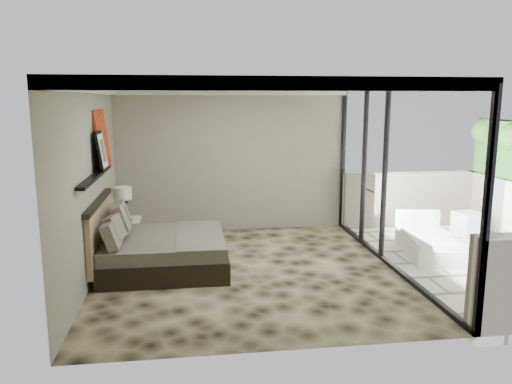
{
  "coord_description": "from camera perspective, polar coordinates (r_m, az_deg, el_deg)",
  "views": [
    {
      "loc": [
        -0.87,
        -7.22,
        2.58
      ],
      "look_at": [
        0.19,
        0.4,
        1.15
      ],
      "focal_mm": 35.0,
      "sensor_mm": 36.0,
      "label": 1
    }
  ],
  "objects": [
    {
      "name": "floor",
      "position": [
        7.72,
        -0.97,
        -8.99
      ],
      "size": [
        5.0,
        5.0,
        0.0
      ],
      "primitive_type": "plane",
      "color": "black",
      "rests_on": "ground"
    },
    {
      "name": "bed",
      "position": [
        7.86,
        -11.14,
        -6.4
      ],
      "size": [
        1.93,
        1.87,
        1.06
      ],
      "color": "black",
      "rests_on": "floor"
    },
    {
      "name": "ceiling",
      "position": [
        7.28,
        -1.04,
        12.2
      ],
      "size": [
        4.5,
        5.0,
        0.02
      ],
      "primitive_type": "cube",
      "color": "silver",
      "rests_on": "back_wall"
    },
    {
      "name": "lounger",
      "position": [
        8.98,
        19.04,
        -5.5
      ],
      "size": [
        1.03,
        1.66,
        0.61
      ],
      "rotation": [
        0.0,
        0.0,
        -0.18
      ],
      "color": "silver",
      "rests_on": "terrace_slab"
    },
    {
      "name": "abstract_canvas",
      "position": [
        8.25,
        -17.2,
        5.87
      ],
      "size": [
        0.13,
        0.9,
        0.9
      ],
      "primitive_type": "cube",
      "rotation": [
        0.0,
        -0.1,
        0.0
      ],
      "color": "#AA540E",
      "rests_on": "picture_ledge"
    },
    {
      "name": "glass_wall",
      "position": [
        7.95,
        15.31,
        1.64
      ],
      "size": [
        0.08,
        5.0,
        2.8
      ],
      "primitive_type": "cube",
      "color": "white",
      "rests_on": "floor"
    },
    {
      "name": "back_wall",
      "position": [
        9.82,
        -2.75,
        3.63
      ],
      "size": [
        4.5,
        0.02,
        2.8
      ],
      "primitive_type": "cube",
      "color": "gray",
      "rests_on": "floor"
    },
    {
      "name": "nightstand",
      "position": [
        9.06,
        -14.76,
        -4.56
      ],
      "size": [
        0.55,
        0.55,
        0.54
      ],
      "primitive_type": "cube",
      "rotation": [
        0.0,
        0.0,
        -0.02
      ],
      "color": "black",
      "rests_on": "floor"
    },
    {
      "name": "framed_print",
      "position": [
        7.83,
        -17.24,
        4.54
      ],
      "size": [
        0.11,
        0.5,
        0.6
      ],
      "primitive_type": "cube",
      "rotation": [
        0.0,
        -0.14,
        0.0
      ],
      "color": "black",
      "rests_on": "picture_ledge"
    },
    {
      "name": "table_lamp",
      "position": [
        8.9,
        -15.0,
        -0.76
      ],
      "size": [
        0.32,
        0.32,
        0.58
      ],
      "color": "black",
      "rests_on": "nightstand"
    },
    {
      "name": "left_wall",
      "position": [
        7.44,
        -18.39,
        0.88
      ],
      "size": [
        0.02,
        5.0,
        2.8
      ],
      "primitive_type": "cube",
      "color": "gray",
      "rests_on": "floor"
    },
    {
      "name": "picture_ledge",
      "position": [
        7.52,
        -17.85,
        1.77
      ],
      "size": [
        0.12,
        2.2,
        0.05
      ],
      "primitive_type": "cube",
      "color": "black",
      "rests_on": "left_wall"
    },
    {
      "name": "terrace_slab",
      "position": [
        8.97,
        23.78,
        -7.5
      ],
      "size": [
        3.0,
        5.0,
        0.12
      ],
      "primitive_type": "cube",
      "color": "#EAE5C7",
      "rests_on": "ground"
    },
    {
      "name": "ottoman",
      "position": [
        10.39,
        23.09,
        -3.39
      ],
      "size": [
        0.53,
        0.53,
        0.46
      ],
      "primitive_type": "cube",
      "rotation": [
        0.0,
        0.0,
        0.18
      ],
      "color": "silver",
      "rests_on": "terrace_slab"
    }
  ]
}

